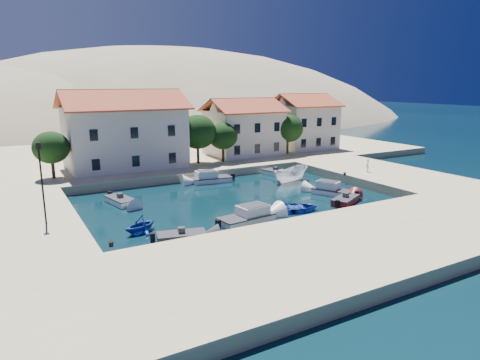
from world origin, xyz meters
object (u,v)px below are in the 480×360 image
Objects in this scene: building_left at (124,128)px; boat_east at (291,181)px; rowboat_south at (294,211)px; pedestrian at (367,165)px; cabin_cruiser_east at (333,191)px; building_mid at (243,126)px; lamppost at (41,176)px; building_right at (303,121)px; cabin_cruiser_south at (246,217)px.

building_left is 2.83× the size of boat_east.
rowboat_south is (9.00, -23.98, -5.94)m from building_left.
boat_east is at bearing -41.37° from building_left.
building_left is at bearing -79.42° from pedestrian.
cabin_cruiser_east is at bearing -53.13° from building_left.
building_mid is at bearing -17.22° from boat_east.
lamppost is 1.20× the size of boat_east.
boat_east is at bearing 12.35° from lamppost.
building_left is 18.04m from building_mid.
cabin_cruiser_east reaches higher than boat_east.
lamppost is 36.20m from pedestrian.
building_left is at bearing -176.19° from building_right.
rowboat_south is at bearing 0.64° from cabin_cruiser_south.
building_mid is 20.18m from pedestrian.
lamppost is at bearing 93.10° from boat_east.
lamppost is at bearing -144.55° from building_mid.
pedestrian reaches higher than cabin_cruiser_east.
boat_east is at bearing -67.18° from pedestrian.
boat_east is (-0.10, 7.33, -0.48)m from cabin_cruiser_east.
building_mid reaches higher than pedestrian.
building_mid is 6.75× the size of pedestrian.
building_mid reaches higher than cabin_cruiser_east.
pedestrian is at bearing 3.52° from lamppost.
cabin_cruiser_east is 0.90× the size of boat_east.
pedestrian reaches higher than boat_east.
building_right is 38.02m from cabin_cruiser_south.
cabin_cruiser_east is at bearing -20.81° from pedestrian.
rowboat_south is 16.79m from pedestrian.
cabin_cruiser_south is (14.95, -4.74, -4.28)m from lamppost.
building_left is 22.00m from boat_east.
building_left is 3.14× the size of cabin_cruiser_east.
cabin_cruiser_east is (27.50, -1.33, -4.28)m from lamppost.
boat_east is at bearing -131.38° from building_right.
lamppost is at bearing 61.55° from cabin_cruiser_east.
cabin_cruiser_east is 3.01× the size of pedestrian.
lamppost is (-41.50, -22.00, -0.72)m from building_right.
rowboat_south is at bearing -128.95° from building_right.
pedestrian is (8.61, -3.78, 1.78)m from boat_east.
building_right is 1.52× the size of lamppost.
building_left is at bearing 90.75° from cabin_cruiser_south.
building_left is 2.36× the size of lamppost.
building_mid reaches higher than boat_east.
building_left reaches higher than rowboat_south.
building_left is 23.10m from lamppost.
rowboat_south is (-9.00, -24.98, -5.22)m from building_mid.
pedestrian reaches higher than rowboat_south.
lamppost is (-29.50, -21.00, -0.47)m from building_mid.
cabin_cruiser_east is (16.00, -21.33, -5.46)m from building_left.
cabin_cruiser_east is (7.00, 2.64, 0.48)m from rowboat_south.
boat_east is (12.45, 10.74, -0.48)m from cabin_cruiser_south.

